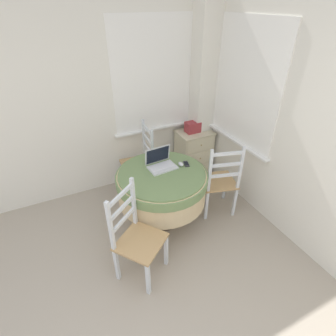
# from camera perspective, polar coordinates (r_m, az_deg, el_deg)

# --- Properties ---
(corner_room_shell) EXTENTS (4.40, 4.52, 2.55)m
(corner_room_shell) POSITION_cam_1_polar(r_m,az_deg,el_deg) (2.77, 3.08, 10.59)
(corner_room_shell) COLOR white
(corner_room_shell) RESTS_ON ground_plane
(round_dining_table) EXTENTS (1.02, 1.02, 0.73)m
(round_dining_table) POSITION_cam_1_polar(r_m,az_deg,el_deg) (2.97, -1.33, -3.68)
(round_dining_table) COLOR #4C3D2D
(round_dining_table) RESTS_ON ground_plane
(laptop) EXTENTS (0.33, 0.25, 0.22)m
(laptop) POSITION_cam_1_polar(r_m,az_deg,el_deg) (2.95, -1.59, 1.08)
(laptop) COLOR silver
(laptop) RESTS_ON round_dining_table
(computer_mouse) EXTENTS (0.05, 0.08, 0.04)m
(computer_mouse) POSITION_cam_1_polar(r_m,az_deg,el_deg) (2.98, 2.82, 0.86)
(computer_mouse) COLOR silver
(computer_mouse) RESTS_ON round_dining_table
(cell_phone) EXTENTS (0.08, 0.13, 0.01)m
(cell_phone) POSITION_cam_1_polar(r_m,az_deg,el_deg) (3.02, 4.00, 0.91)
(cell_phone) COLOR #2D2D33
(cell_phone) RESTS_ON round_dining_table
(dining_chair_near_back_window) EXTENTS (0.42, 0.44, 0.99)m
(dining_chair_near_back_window) POSITION_cam_1_polar(r_m,az_deg,el_deg) (3.59, -6.11, 1.27)
(dining_chair_near_back_window) COLOR tan
(dining_chair_near_back_window) RESTS_ON ground_plane
(dining_chair_near_right_window) EXTENTS (0.51, 0.49, 0.99)m
(dining_chair_near_right_window) POSITION_cam_1_polar(r_m,az_deg,el_deg) (3.25, 11.11, -2.94)
(dining_chair_near_right_window) COLOR tan
(dining_chair_near_right_window) RESTS_ON ground_plane
(dining_chair_camera_near) EXTENTS (0.57, 0.57, 0.99)m
(dining_chair_camera_near) POSITION_cam_1_polar(r_m,az_deg,el_deg) (2.55, -6.91, -14.87)
(dining_chair_camera_near) COLOR tan
(dining_chair_camera_near) RESTS_ON ground_plane
(corner_cabinet) EXTENTS (0.51, 0.41, 0.69)m
(corner_cabinet) POSITION_cam_1_polar(r_m,az_deg,el_deg) (4.05, 5.59, 3.47)
(corner_cabinet) COLOR beige
(corner_cabinet) RESTS_ON ground_plane
(storage_box) EXTENTS (0.21, 0.15, 0.15)m
(storage_box) POSITION_cam_1_polar(r_m,az_deg,el_deg) (3.86, 5.41, 8.87)
(storage_box) COLOR #9E3338
(storage_box) RESTS_ON corner_cabinet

